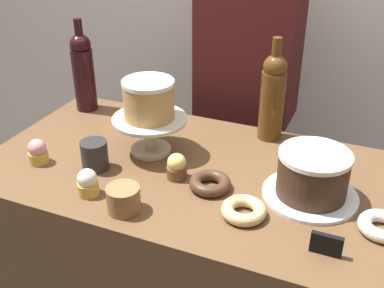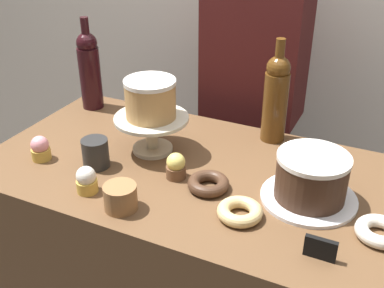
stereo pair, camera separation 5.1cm
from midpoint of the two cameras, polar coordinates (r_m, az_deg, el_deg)
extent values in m
cube|color=brown|center=(1.64, 0.93, -16.91)|extent=(1.21, 0.65, 0.93)
cylinder|color=beige|center=(1.44, -3.77, -0.55)|extent=(0.12, 0.12, 0.01)
cylinder|color=beige|center=(1.41, -3.84, 1.27)|extent=(0.04, 0.04, 0.09)
cylinder|color=beige|center=(1.39, -3.90, 3.12)|extent=(0.22, 0.22, 0.01)
cylinder|color=tan|center=(1.37, -3.98, 5.25)|extent=(0.15, 0.15, 0.10)
cylinder|color=white|center=(1.34, -4.06, 7.50)|extent=(0.15, 0.15, 0.01)
cylinder|color=white|center=(1.26, 15.05, -6.32)|extent=(0.25, 0.25, 0.01)
cylinder|color=#3D2619|center=(1.23, 15.39, -4.07)|extent=(0.18, 0.18, 0.11)
cylinder|color=white|center=(1.20, 15.76, -1.67)|extent=(0.18, 0.18, 0.01)
cylinder|color=#5B3814|center=(1.48, 10.96, 4.39)|extent=(0.08, 0.08, 0.22)
sphere|color=#5B3814|center=(1.43, 11.44, 9.01)|extent=(0.07, 0.07, 0.07)
cylinder|color=#5B3814|center=(1.42, 11.64, 10.94)|extent=(0.03, 0.03, 0.08)
cylinder|color=black|center=(1.72, -11.35, 7.82)|extent=(0.08, 0.08, 0.22)
sphere|color=black|center=(1.68, -11.77, 11.87)|extent=(0.07, 0.07, 0.07)
cylinder|color=black|center=(1.66, -11.95, 13.54)|extent=(0.03, 0.03, 0.08)
cylinder|color=gold|center=(1.45, -16.82, -1.17)|extent=(0.06, 0.06, 0.03)
sphere|color=pink|center=(1.43, -17.00, -0.08)|extent=(0.05, 0.05, 0.05)
cylinder|color=gold|center=(1.27, -11.45, -5.01)|extent=(0.06, 0.06, 0.03)
sphere|color=white|center=(1.25, -11.58, -3.81)|extent=(0.05, 0.05, 0.05)
cylinder|color=brown|center=(1.30, -0.82, -3.40)|extent=(0.06, 0.06, 0.03)
sphere|color=#EFDB6B|center=(1.28, -0.83, -2.22)|extent=(0.05, 0.05, 0.05)
torus|color=silver|center=(1.19, 22.94, -9.73)|extent=(0.11, 0.11, 0.03)
torus|color=#E0C17F|center=(1.16, 7.07, -8.14)|extent=(0.11, 0.11, 0.03)
torus|color=#472D1E|center=(1.25, 3.16, -4.82)|extent=(0.11, 0.11, 0.03)
cylinder|color=olive|center=(1.20, -7.36, -7.50)|extent=(0.08, 0.08, 0.01)
cylinder|color=olive|center=(1.19, -7.39, -7.07)|extent=(0.08, 0.08, 0.01)
cylinder|color=olive|center=(1.18, -7.42, -6.64)|extent=(0.08, 0.08, 0.01)
cylinder|color=olive|center=(1.18, -7.46, -6.20)|extent=(0.08, 0.08, 0.01)
cylinder|color=olive|center=(1.17, -7.49, -5.76)|extent=(0.08, 0.08, 0.01)
cylinder|color=olive|center=(1.17, -7.52, -5.32)|extent=(0.08, 0.08, 0.01)
cube|color=black|center=(1.08, 16.61, -12.05)|extent=(0.07, 0.01, 0.05)
cylinder|color=#282828|center=(1.36, -10.56, -1.09)|extent=(0.08, 0.08, 0.08)
cube|color=black|center=(2.08, 7.17, -7.08)|extent=(0.28, 0.18, 0.85)
cube|color=#4C1919|center=(1.77, 8.57, 11.62)|extent=(0.36, 0.22, 0.55)
camera|label=1|loc=(0.03, -88.89, 0.62)|focal=44.06mm
camera|label=2|loc=(0.03, 91.11, -0.62)|focal=44.06mm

